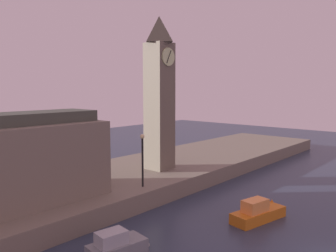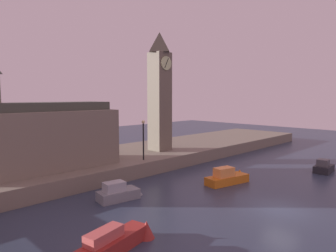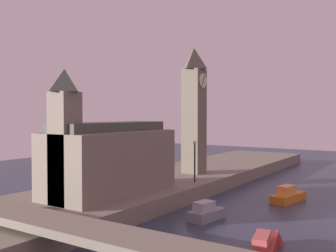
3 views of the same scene
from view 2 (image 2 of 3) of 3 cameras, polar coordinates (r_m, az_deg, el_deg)
ground_plane at (r=24.77m, az=20.34°, el=-14.52°), size 120.00×120.00×0.00m
far_embankment at (r=37.18m, az=-9.02°, el=-6.31°), size 70.00×12.00×1.50m
clock_tower at (r=38.71m, az=-1.57°, el=6.71°), size 2.45×2.49×14.80m
parliament_hall at (r=31.07m, az=-22.21°, el=-1.62°), size 12.42×5.62×10.51m
streetlamp at (r=32.90m, az=-4.63°, el=-1.79°), size 0.36×0.36×4.31m
boat_cruiser_grey at (r=25.74m, az=-8.72°, el=-12.15°), size 4.19×2.04×1.55m
boat_patrol_orange at (r=30.54m, az=11.44°, el=-9.35°), size 5.39×2.41×1.79m
boat_dinghy_red at (r=17.93m, az=-9.19°, el=-20.38°), size 5.43×2.22×1.56m
boat_barge_dark at (r=38.35m, az=27.27°, el=-6.85°), size 3.60×1.76×1.49m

